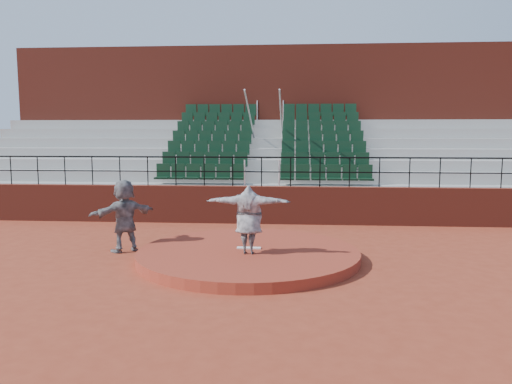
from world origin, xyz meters
TOP-DOWN VIEW (x-y plane):
  - ground at (0.00, 0.00)m, footprint 90.00×90.00m
  - pitchers_mound at (0.00, 0.00)m, footprint 5.50×5.50m
  - pitching_rubber at (0.00, 0.15)m, footprint 0.60×0.15m
  - boundary_wall at (0.00, 5.00)m, footprint 24.00×0.30m
  - wall_railing at (0.00, 5.00)m, footprint 24.04×0.05m
  - seating_deck at (0.00, 8.65)m, footprint 24.00×5.97m
  - press_box_facade at (0.00, 12.60)m, footprint 24.00×3.00m
  - pitcher at (0.04, -0.34)m, footprint 2.06×0.70m
  - fielder at (-3.36, 0.65)m, footprint 1.71×1.62m

SIDE VIEW (x-z plane):
  - ground at x=0.00m, z-range 0.00..0.00m
  - pitchers_mound at x=0.00m, z-range 0.00..0.25m
  - pitching_rubber at x=0.00m, z-range 0.25..0.28m
  - boundary_wall at x=0.00m, z-range 0.00..1.30m
  - fielder at x=-3.36m, z-range 0.00..1.93m
  - pitcher at x=0.04m, z-range 0.25..1.90m
  - seating_deck at x=0.00m, z-range -0.87..3.76m
  - wall_railing at x=0.00m, z-range 1.52..2.54m
  - press_box_facade at x=0.00m, z-range 0.00..7.10m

